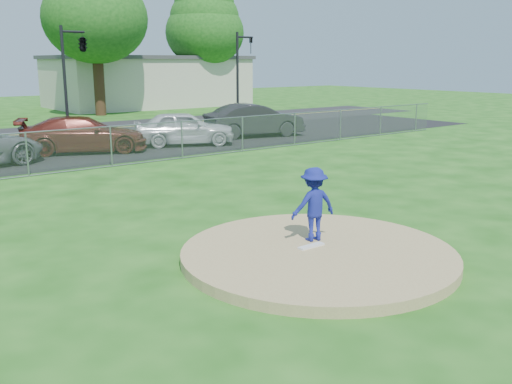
% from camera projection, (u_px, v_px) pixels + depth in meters
% --- Properties ---
extents(ground, '(120.00, 120.00, 0.00)m').
position_uv_depth(ground, '(109.00, 179.00, 18.96)').
color(ground, '#185211').
rests_on(ground, ground).
extents(pitchers_mound, '(5.40, 5.40, 0.20)m').
position_uv_depth(pitchers_mound, '(318.00, 254.00, 11.23)').
color(pitchers_mound, tan).
rests_on(pitchers_mound, ground).
extents(pitching_rubber, '(0.60, 0.15, 0.04)m').
position_uv_depth(pitching_rubber, '(311.00, 246.00, 11.36)').
color(pitching_rubber, white).
rests_on(pitching_rubber, pitchers_mound).
extents(chain_link_fence, '(40.00, 0.06, 1.50)m').
position_uv_depth(chain_link_fence, '(85.00, 149.00, 20.33)').
color(chain_link_fence, gray).
rests_on(chain_link_fence, ground).
extents(parking_lot, '(50.00, 8.00, 0.01)m').
position_uv_depth(parking_lot, '(45.00, 154.00, 23.97)').
color(parking_lot, black).
rests_on(parking_lot, ground).
extents(commercial_building, '(16.40, 9.40, 4.30)m').
position_uv_depth(commercial_building, '(148.00, 81.00, 49.60)').
color(commercial_building, '#BDB9A1').
rests_on(commercial_building, ground).
extents(tree_right, '(7.28, 7.28, 11.63)m').
position_uv_depth(tree_right, '(94.00, 5.00, 39.57)').
color(tree_right, '#331E12').
rests_on(tree_right, ground).
extents(tree_far_right, '(6.72, 6.72, 10.74)m').
position_uv_depth(tree_far_right, '(205.00, 22.00, 48.58)').
color(tree_far_right, '#332112').
rests_on(tree_far_right, ground).
extents(traffic_signal_center, '(1.42, 2.48, 5.60)m').
position_uv_depth(traffic_signal_center, '(81.00, 46.00, 29.55)').
color(traffic_signal_center, black).
rests_on(traffic_signal_center, ground).
extents(traffic_signal_right, '(1.28, 0.20, 5.60)m').
position_uv_depth(traffic_signal_right, '(240.00, 69.00, 35.95)').
color(traffic_signal_right, black).
rests_on(traffic_signal_right, ground).
extents(pitcher, '(1.08, 0.75, 1.53)m').
position_uv_depth(pitcher, '(314.00, 204.00, 11.65)').
color(pitcher, navy).
rests_on(pitcher, pitchers_mound).
extents(parked_car_darkred, '(5.70, 4.05, 1.53)m').
position_uv_depth(parked_car_darkred, '(83.00, 134.00, 24.27)').
color(parked_car_darkred, '#5B1F16').
rests_on(parked_car_darkred, parking_lot).
extents(parked_car_pearl, '(4.98, 3.59, 1.58)m').
position_uv_depth(parked_car_pearl, '(184.00, 128.00, 26.38)').
color(parked_car_pearl, silver).
rests_on(parked_car_pearl, parking_lot).
extents(parked_car_charcoal, '(5.37, 2.84, 1.68)m').
position_uv_depth(parked_car_charcoal, '(254.00, 120.00, 29.43)').
color(parked_car_charcoal, '#262629').
rests_on(parked_car_charcoal, parking_lot).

